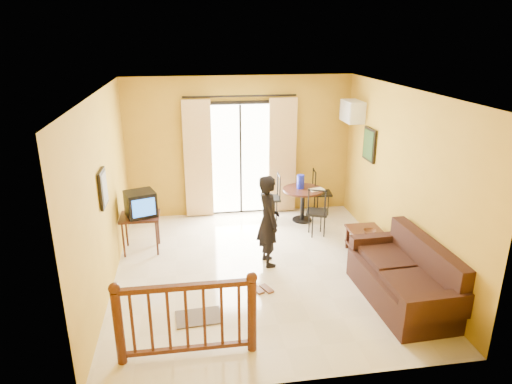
{
  "coord_description": "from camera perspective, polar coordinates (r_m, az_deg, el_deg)",
  "views": [
    {
      "loc": [
        -1.04,
        -6.36,
        3.58
      ],
      "look_at": [
        -0.03,
        0.2,
        1.24
      ],
      "focal_mm": 32.0,
      "sensor_mm": 36.0,
      "label": 1
    }
  ],
  "objects": [
    {
      "name": "sofa",
      "position": [
        6.75,
        18.23,
        -10.33
      ],
      "size": [
        0.96,
        1.93,
        0.91
      ],
      "rotation": [
        0.0,
        0.0,
        0.04
      ],
      "color": "black",
      "rests_on": "ground"
    },
    {
      "name": "doormat",
      "position": [
        6.3,
        -7.17,
        -15.27
      ],
      "size": [
        0.63,
        0.44,
        0.02
      ],
      "primitive_type": "cube",
      "rotation": [
        0.0,
        0.0,
        0.07
      ],
      "color": "#564C45",
      "rests_on": "ground"
    },
    {
      "name": "picture_left",
      "position": [
        6.59,
        -18.57,
        0.44
      ],
      "size": [
        0.05,
        0.42,
        0.52
      ],
      "color": "black",
      "rests_on": "room_shell"
    },
    {
      "name": "balcony_door",
      "position": [
        9.17,
        -1.94,
        4.26
      ],
      "size": [
        2.25,
        0.14,
        2.46
      ],
      "color": "black",
      "rests_on": "ground"
    },
    {
      "name": "air_conditioner",
      "position": [
        9.0,
        11.93,
        9.84
      ],
      "size": [
        0.31,
        0.6,
        0.4
      ],
      "color": "white",
      "rests_on": "room_shell"
    },
    {
      "name": "coffee_table",
      "position": [
        7.79,
        14.0,
        -6.16
      ],
      "size": [
        0.55,
        0.99,
        0.44
      ],
      "color": "black",
      "rests_on": "ground"
    },
    {
      "name": "water_jug",
      "position": [
        8.98,
        5.59,
        1.3
      ],
      "size": [
        0.15,
        0.15,
        0.27
      ],
      "primitive_type": "cylinder",
      "color": "#131CB8",
      "rests_on": "dining_table"
    },
    {
      "name": "bowl",
      "position": [
        7.75,
        14.01,
        -4.88
      ],
      "size": [
        0.28,
        0.28,
        0.07
      ],
      "primitive_type": "imported",
      "rotation": [
        0.0,
        0.0,
        -0.43
      ],
      "color": "#56301D",
      "rests_on": "coffee_table"
    },
    {
      "name": "tv_table",
      "position": [
        7.98,
        -14.29,
        -3.37
      ],
      "size": [
        0.65,
        0.54,
        0.65
      ],
      "color": "black",
      "rests_on": "ground"
    },
    {
      "name": "ground",
      "position": [
        7.37,
        0.47,
        -9.64
      ],
      "size": [
        5.0,
        5.0,
        0.0
      ],
      "primitive_type": "plane",
      "color": "beige",
      "rests_on": "ground"
    },
    {
      "name": "stair_balustrade",
      "position": [
        5.39,
        -8.71,
        -14.89
      ],
      "size": [
        1.63,
        0.13,
        1.04
      ],
      "color": "#471E0F",
      "rests_on": "ground"
    },
    {
      "name": "room_shell",
      "position": [
        6.71,
        0.51,
        3.17
      ],
      "size": [
        5.0,
        5.0,
        5.0
      ],
      "color": "white",
      "rests_on": "ground"
    },
    {
      "name": "botanical_print",
      "position": [
        8.55,
        13.97,
        5.77
      ],
      "size": [
        0.05,
        0.5,
        0.6
      ],
      "color": "black",
      "rests_on": "room_shell"
    },
    {
      "name": "dining_chairs",
      "position": [
        9.14,
        5.78,
        -3.76
      ],
      "size": [
        1.54,
        1.48,
        0.95
      ],
      "color": "black",
      "rests_on": "ground"
    },
    {
      "name": "television",
      "position": [
        7.87,
        -14.24,
        -1.42
      ],
      "size": [
        0.58,
        0.55,
        0.42
      ],
      "rotation": [
        0.0,
        0.0,
        0.34
      ],
      "color": "black",
      "rests_on": "tv_table"
    },
    {
      "name": "dining_table",
      "position": [
        9.04,
        5.87,
        -0.48
      ],
      "size": [
        0.8,
        0.8,
        0.67
      ],
      "color": "black",
      "rests_on": "ground"
    },
    {
      "name": "sandals",
      "position": [
        6.83,
        0.76,
        -12.04
      ],
      "size": [
        0.33,
        0.27,
        0.03
      ],
      "color": "#56301D",
      "rests_on": "ground"
    },
    {
      "name": "standing_person",
      "position": [
        7.24,
        1.56,
        -3.6
      ],
      "size": [
        0.42,
        0.59,
        1.5
      ],
      "primitive_type": "imported",
      "rotation": [
        0.0,
        0.0,
        1.69
      ],
      "color": "black",
      "rests_on": "ground"
    },
    {
      "name": "serving_tray",
      "position": [
        8.96,
        7.6,
        0.31
      ],
      "size": [
        0.31,
        0.24,
        0.02
      ],
      "primitive_type": "cube",
      "rotation": [
        0.0,
        0.0,
        0.23
      ],
      "color": "#F0EACC",
      "rests_on": "dining_table"
    }
  ]
}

